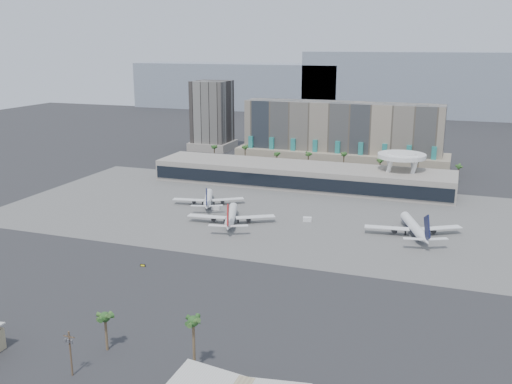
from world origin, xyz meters
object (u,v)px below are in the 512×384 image
(airliner_left, at_px, (208,199))
(service_vehicle_b, at_px, (307,219))
(airliner_centre, at_px, (231,216))
(airliner_right, at_px, (414,227))
(utility_pole, at_px, (70,350))
(taxiway_sign, at_px, (143,265))
(service_vehicle_a, at_px, (215,208))

(airliner_left, height_order, service_vehicle_b, airliner_left)
(airliner_centre, height_order, airliner_right, airliner_right)
(airliner_right, height_order, service_vehicle_b, airliner_right)
(utility_pole, relative_size, airliner_centre, 0.30)
(airliner_left, xyz_separation_m, service_vehicle_b, (54.26, -9.73, -2.26))
(taxiway_sign, bearing_deg, airliner_right, 30.77)
(airliner_left, bearing_deg, service_vehicle_b, -31.99)
(airliner_centre, distance_m, taxiway_sign, 59.95)
(airliner_centre, height_order, service_vehicle_a, airliner_centre)
(utility_pole, height_order, taxiway_sign, utility_pole)
(service_vehicle_a, bearing_deg, utility_pole, -94.84)
(airliner_left, relative_size, service_vehicle_a, 8.77)
(service_vehicle_b, bearing_deg, airliner_left, 155.26)
(airliner_left, distance_m, airliner_centre, 33.12)
(utility_pole, distance_m, airliner_right, 154.84)
(utility_pole, height_order, airliner_left, airliner_left)
(service_vehicle_b, xyz_separation_m, taxiway_sign, (-43.07, -73.49, -0.55))
(airliner_right, relative_size, service_vehicle_a, 10.27)
(utility_pole, xyz_separation_m, airliner_centre, (-9.10, 126.92, -3.53))
(airliner_right, height_order, taxiway_sign, airliner_right)
(service_vehicle_b, bearing_deg, airliner_centre, -169.85)
(utility_pole, relative_size, taxiway_sign, 5.93)
(airliner_centre, height_order, taxiway_sign, airliner_centre)
(airliner_left, distance_m, service_vehicle_b, 55.17)
(airliner_left, distance_m, taxiway_sign, 84.02)
(airliner_left, distance_m, airliner_right, 102.99)
(airliner_left, distance_m, service_vehicle_a, 9.72)
(utility_pole, distance_m, service_vehicle_b, 143.55)
(airliner_left, bearing_deg, taxiway_sign, -104.16)
(utility_pole, xyz_separation_m, taxiway_sign, (-20.29, 68.11, -6.69))
(airliner_right, bearing_deg, airliner_centre, 168.57)
(service_vehicle_a, bearing_deg, airliner_centre, -63.44)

